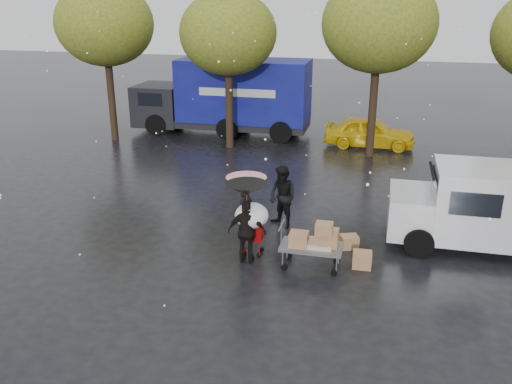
% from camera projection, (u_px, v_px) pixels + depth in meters
% --- Properties ---
extents(ground, '(90.00, 90.00, 0.00)m').
position_uv_depth(ground, '(252.00, 257.00, 13.84)').
color(ground, black).
rests_on(ground, ground).
extents(person_pink, '(0.60, 0.66, 1.52)m').
position_uv_depth(person_pink, '(247.00, 215.00, 14.49)').
color(person_pink, black).
rests_on(person_pink, ground).
extents(person_middle, '(1.11, 1.06, 1.80)m').
position_uv_depth(person_middle, '(283.00, 197.00, 15.36)').
color(person_middle, black).
rests_on(person_middle, ground).
extents(person_black, '(0.98, 0.44, 1.64)m').
position_uv_depth(person_black, '(247.00, 232.00, 13.31)').
color(person_black, black).
rests_on(person_black, ground).
extents(umbrella_pink, '(1.08, 1.08, 1.83)m').
position_uv_depth(umbrella_pink, '(246.00, 183.00, 14.17)').
color(umbrella_pink, '#4C4C4C').
rests_on(umbrella_pink, ground).
extents(umbrella_black, '(1.01, 1.01, 2.09)m').
position_uv_depth(umbrella_black, '(247.00, 189.00, 12.93)').
color(umbrella_black, '#4C4C4C').
rests_on(umbrella_black, ground).
extents(vendor_cart, '(1.52, 0.80, 1.27)m').
position_uv_depth(vendor_cart, '(315.00, 241.00, 13.06)').
color(vendor_cart, slate).
rests_on(vendor_cart, ground).
extents(shopping_cart, '(0.84, 0.84, 1.46)m').
position_uv_depth(shopping_cart, '(252.00, 218.00, 13.50)').
color(shopping_cart, '#A6090B').
rests_on(shopping_cart, ground).
extents(white_van, '(4.91, 2.18, 2.20)m').
position_uv_depth(white_van, '(494.00, 207.00, 13.95)').
color(white_van, silver).
rests_on(white_van, ground).
extents(blue_truck, '(8.30, 2.60, 3.50)m').
position_uv_depth(blue_truck, '(227.00, 97.00, 25.43)').
color(blue_truck, '#0C0C60').
rests_on(blue_truck, ground).
extents(box_ground_near, '(0.47, 0.38, 0.41)m').
position_uv_depth(box_ground_near, '(362.00, 260.00, 13.25)').
color(box_ground_near, '#90643E').
rests_on(box_ground_near, ground).
extents(box_ground_far, '(0.55, 0.49, 0.35)m').
position_uv_depth(box_ground_far, '(349.00, 242.00, 14.27)').
color(box_ground_far, '#90643E').
rests_on(box_ground_far, ground).
extents(yellow_taxi, '(3.91, 1.63, 1.32)m').
position_uv_depth(yellow_taxi, '(370.00, 132.00, 23.53)').
color(yellow_taxi, '#E0B50B').
rests_on(yellow_taxi, ground).
extents(tree_row, '(21.60, 4.40, 7.12)m').
position_uv_depth(tree_row, '(302.00, 29.00, 21.33)').
color(tree_row, black).
rests_on(tree_row, ground).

